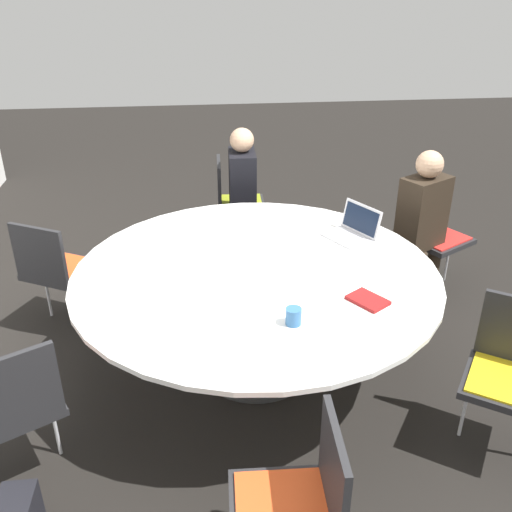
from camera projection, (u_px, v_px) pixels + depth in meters
name	position (u px, v px, depth m)	size (l,w,h in m)	color
ground_plane	(256.00, 366.00, 3.80)	(16.00, 16.00, 0.00)	black
conference_table	(256.00, 282.00, 3.51)	(2.23, 2.23, 0.72)	#333333
chair_0	(432.00, 228.00, 4.56)	(0.58, 0.59, 0.85)	#262628
chair_1	(234.00, 198.00, 5.16)	(0.45, 0.43, 0.85)	#262628
chair_2	(55.00, 265.00, 4.00)	(0.58, 0.58, 0.85)	#262628
chair_3	(12.00, 402.00, 2.75)	(0.58, 0.59, 0.85)	#262628
chair_4	(300.00, 500.00, 2.25)	(0.46, 0.44, 0.85)	#262628
chair_5	(512.00, 367.00, 2.99)	(0.60, 0.60, 0.85)	#262628
person_0	(424.00, 216.00, 4.28)	(0.37, 0.42, 1.20)	#2D2319
person_1	(244.00, 186.00, 4.86)	(0.37, 0.27, 1.20)	black
laptop	(353.00, 230.00, 3.88)	(0.41, 0.39, 0.21)	silver
spiral_notebook	(368.00, 300.00, 3.15)	(0.26, 0.24, 0.02)	maroon
coffee_cup	(294.00, 316.00, 2.93)	(0.08, 0.08, 0.09)	#33669E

